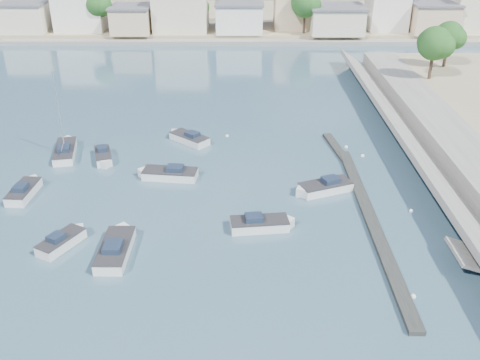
# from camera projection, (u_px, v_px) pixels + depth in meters

# --- Properties ---
(ground) EXTENTS (400.00, 400.00, 0.00)m
(ground) POSITION_uv_depth(u_px,v_px,m) (268.00, 100.00, 70.02)
(ground) COLOR #2B4657
(ground) RESTS_ON ground
(breakwater) EXTENTS (2.00, 31.02, 0.35)m
(breakwater) POSITION_uv_depth(u_px,v_px,m) (363.00, 203.00, 45.68)
(breakwater) COLOR black
(breakwater) RESTS_ON ground
(far_shore_land) EXTENTS (160.00, 40.00, 1.40)m
(far_shore_land) POSITION_uv_depth(u_px,v_px,m) (258.00, 19.00, 115.85)
(far_shore_land) COLOR gray
(far_shore_land) RESTS_ON ground
(far_shore_quay) EXTENTS (160.00, 2.50, 0.80)m
(far_shore_quay) POSITION_uv_depth(u_px,v_px,m) (261.00, 42.00, 97.35)
(far_shore_quay) COLOR slate
(far_shore_quay) RESTS_ON ground
(far_town) EXTENTS (113.01, 12.80, 8.35)m
(far_town) POSITION_uv_depth(u_px,v_px,m) (317.00, 11.00, 100.48)
(far_town) COLOR beige
(far_town) RESTS_ON far_shore_land
(shore_trees) EXTENTS (74.56, 38.32, 7.92)m
(shore_trees) POSITION_uv_depth(u_px,v_px,m) (311.00, 12.00, 92.08)
(shore_trees) COLOR #38281E
(shore_trees) RESTS_ON ground
(motorboat_a) EXTENTS (2.13, 5.91, 1.48)m
(motorboat_a) POSITION_uv_depth(u_px,v_px,m) (116.00, 248.00, 39.35)
(motorboat_a) COLOR silver
(motorboat_a) RESTS_ON ground
(motorboat_b) EXTENTS (3.19, 4.14, 1.48)m
(motorboat_b) POSITION_uv_depth(u_px,v_px,m) (63.00, 241.00, 40.15)
(motorboat_b) COLOR silver
(motorboat_b) RESTS_ON ground
(motorboat_c) EXTENTS (5.72, 2.51, 1.48)m
(motorboat_c) POSITION_uv_depth(u_px,v_px,m) (167.00, 174.00, 50.05)
(motorboat_c) COLOR silver
(motorboat_c) RESTS_ON ground
(motorboat_d) EXTENTS (5.29, 3.57, 1.48)m
(motorboat_d) POSITION_uv_depth(u_px,v_px,m) (323.00, 188.00, 47.64)
(motorboat_d) COLOR silver
(motorboat_d) RESTS_ON ground
(motorboat_e) EXTENTS (1.95, 4.83, 1.48)m
(motorboat_e) POSITION_uv_depth(u_px,v_px,m) (25.00, 191.00, 47.17)
(motorboat_e) COLOR silver
(motorboat_e) RESTS_ON ground
(motorboat_f) EXTENTS (4.60, 4.34, 1.48)m
(motorboat_f) POSITION_uv_depth(u_px,v_px,m) (188.00, 138.00, 57.70)
(motorboat_f) COLOR silver
(motorboat_f) RESTS_ON ground
(motorboat_g) EXTENTS (2.59, 4.39, 1.48)m
(motorboat_g) POSITION_uv_depth(u_px,v_px,m) (103.00, 157.00, 53.43)
(motorboat_g) COLOR silver
(motorboat_g) RESTS_ON ground
(motorboat_h) EXTENTS (5.19, 2.33, 1.48)m
(motorboat_h) POSITION_uv_depth(u_px,v_px,m) (263.00, 224.00, 42.23)
(motorboat_h) COLOR silver
(motorboat_h) RESTS_ON ground
(sailboat) EXTENTS (3.01, 6.37, 9.00)m
(sailboat) POSITION_uv_depth(u_px,v_px,m) (65.00, 150.00, 54.82)
(sailboat) COLOR silver
(sailboat) RESTS_ON ground
(mooring_buoys) EXTENTS (16.21, 35.64, 0.37)m
(mooring_buoys) POSITION_uv_depth(u_px,v_px,m) (346.00, 201.00, 46.24)
(mooring_buoys) COLOR white
(mooring_buoys) RESTS_ON ground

